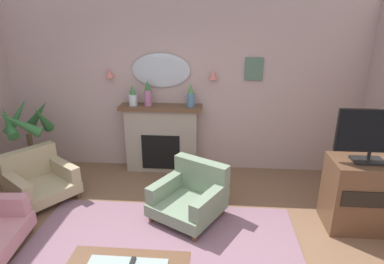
# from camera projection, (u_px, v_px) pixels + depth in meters

# --- Properties ---
(wall_back) EXTENTS (6.90, 0.10, 2.98)m
(wall_back) POSITION_uv_depth(u_px,v_px,m) (182.00, 83.00, 5.32)
(wall_back) COLOR #B29993
(wall_back) RESTS_ON ground
(fireplace) EXTENTS (1.36, 0.36, 1.16)m
(fireplace) POSITION_uv_depth(u_px,v_px,m) (162.00, 139.00, 5.44)
(fireplace) COLOR gray
(fireplace) RESTS_ON ground
(mantel_vase_right) EXTENTS (0.14, 0.14, 0.34)m
(mantel_vase_right) POSITION_uv_depth(u_px,v_px,m) (133.00, 97.00, 5.21)
(mantel_vase_right) COLOR silver
(mantel_vase_right) RESTS_ON fireplace
(mantel_vase_left) EXTENTS (0.12, 0.12, 0.42)m
(mantel_vase_left) POSITION_uv_depth(u_px,v_px,m) (148.00, 94.00, 5.17)
(mantel_vase_left) COLOR #9E6084
(mantel_vase_left) RESTS_ON fireplace
(mantel_vase_centre) EXTENTS (0.13, 0.13, 0.37)m
(mantel_vase_centre) POSITION_uv_depth(u_px,v_px,m) (191.00, 97.00, 5.13)
(mantel_vase_centre) COLOR #4C7093
(mantel_vase_centre) RESTS_ON fireplace
(wall_mirror) EXTENTS (0.96, 0.06, 0.56)m
(wall_mirror) POSITION_uv_depth(u_px,v_px,m) (161.00, 71.00, 5.20)
(wall_mirror) COLOR #B2BCC6
(wall_sconce_left) EXTENTS (0.14, 0.14, 0.14)m
(wall_sconce_left) POSITION_uv_depth(u_px,v_px,m) (109.00, 73.00, 5.23)
(wall_sconce_left) COLOR #D17066
(wall_sconce_right) EXTENTS (0.14, 0.14, 0.14)m
(wall_sconce_right) POSITION_uv_depth(u_px,v_px,m) (213.00, 75.00, 5.10)
(wall_sconce_right) COLOR #D17066
(framed_picture) EXTENTS (0.28, 0.03, 0.36)m
(framed_picture) POSITION_uv_depth(u_px,v_px,m) (254.00, 69.00, 5.08)
(framed_picture) COLOR #4C6B56
(tv_remote) EXTENTS (0.04, 0.16, 0.02)m
(tv_remote) POSITION_uv_depth(u_px,v_px,m) (132.00, 264.00, 2.83)
(tv_remote) COLOR black
(tv_remote) RESTS_ON coffee_table
(armchair_near_fireplace) EXTENTS (1.10, 1.11, 0.71)m
(armchair_near_fireplace) POSITION_uv_depth(u_px,v_px,m) (191.00, 194.00, 4.23)
(armchair_near_fireplace) COLOR gray
(armchair_near_fireplace) RESTS_ON ground
(armchair_in_corner) EXTENTS (1.13, 1.13, 0.71)m
(armchair_in_corner) POSITION_uv_depth(u_px,v_px,m) (39.00, 179.00, 4.64)
(armchair_in_corner) COLOR tan
(armchair_in_corner) RESTS_ON ground
(tv_cabinet) EXTENTS (0.80, 0.57, 0.90)m
(tv_cabinet) POSITION_uv_depth(u_px,v_px,m) (360.00, 194.00, 3.96)
(tv_cabinet) COLOR brown
(tv_cabinet) RESTS_ON ground
(tv_flatscreen) EXTENTS (0.84, 0.24, 0.65)m
(tv_flatscreen) POSITION_uv_depth(u_px,v_px,m) (373.00, 134.00, 3.67)
(tv_flatscreen) COLOR black
(tv_flatscreen) RESTS_ON tv_cabinet
(potted_plant_corner_palm) EXTENTS (0.82, 0.83, 1.34)m
(potted_plant_corner_palm) POSITION_uv_depth(u_px,v_px,m) (30.00, 143.00, 5.07)
(potted_plant_corner_palm) COLOR silver
(potted_plant_corner_palm) RESTS_ON ground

